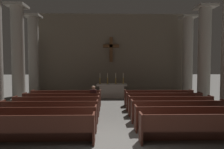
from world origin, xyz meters
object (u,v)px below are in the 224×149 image
object	(u,v)px
pew_left_row_1	(29,129)
pew_left_row_2	(41,119)
pew_right_row_5	(164,101)
lone_worshipper	(94,97)
pew_left_row_4	(57,106)
altar	(112,90)
pew_left_row_3	(50,112)
pew_left_row_5	(62,102)
pew_right_row_6	(158,98)
candlestick_inner_right	(116,80)
column_right_third	(204,56)
candlestick_inner_left	(107,80)
pew_right_row_3	(178,111)
pew_right_row_4	(170,106)
column_left_fourth	(34,57)
column_left_third	(18,55)
pew_left_row_6	(66,98)
pew_right_row_2	(189,118)
candlestick_outer_right	(123,80)
pew_right_row_1	(204,128)
candlestick_outer_left	(100,80)
column_right_fourth	(188,57)

from	to	relation	value
pew_left_row_1	pew_left_row_2	world-z (taller)	same
pew_right_row_5	lone_worshipper	bearing A→B (deg)	179.40
pew_left_row_4	altar	xyz separation A→B (m)	(2.69, 5.12, 0.06)
pew_left_row_3	pew_left_row_5	xyz separation A→B (m)	(0.00, 2.21, 0.00)
pew_right_row_5	pew_right_row_6	xyz separation A→B (m)	(0.00, 1.10, 0.00)
pew_right_row_5	candlestick_inner_right	xyz separation A→B (m)	(-2.39, 4.02, 0.79)
column_right_third	candlestick_inner_left	distance (m)	6.71
pew_right_row_3	pew_right_row_5	world-z (taller)	same
pew_left_row_4	pew_right_row_4	bearing A→B (deg)	0.00
candlestick_inner_left	pew_right_row_5	bearing A→B (deg)	-53.33
column_right_third	column_left_fourth	distance (m)	12.20
pew_left_row_2	lone_worshipper	size ratio (longest dim) A/B	3.02
column_left_third	column_left_fourth	xyz separation A→B (m)	(0.00, 2.67, 0.00)
candlestick_inner_right	pew_right_row_4	bearing A→B (deg)	-64.97
pew_left_row_4	pew_left_row_6	xyz separation A→B (m)	(0.00, 2.21, 0.00)
pew_right_row_2	column_left_fourth	world-z (taller)	column_left_fourth
column_left_third	pew_right_row_2	bearing A→B (deg)	-32.99
pew_left_row_3	altar	distance (m)	6.78
pew_left_row_4	pew_right_row_6	distance (m)	5.82
pew_left_row_3	candlestick_outer_right	size ratio (longest dim) A/B	5.06
pew_right_row_3	pew_right_row_4	distance (m)	1.10
pew_left_row_1	candlestick_inner_right	world-z (taller)	candlestick_inner_right
pew_right_row_4	pew_right_row_2	bearing A→B (deg)	-90.00
pew_left_row_1	pew_left_row_3	size ratio (longest dim) A/B	1.00
pew_left_row_2	pew_right_row_1	bearing A→B (deg)	-11.59
pew_left_row_5	altar	xyz separation A→B (m)	(2.69, 4.02, 0.06)
pew_left_row_6	pew_left_row_1	bearing A→B (deg)	-90.00
pew_left_row_6	lone_worshipper	distance (m)	1.98
pew_left_row_3	candlestick_inner_right	world-z (taller)	candlestick_inner_right
column_left_fourth	column_left_third	bearing A→B (deg)	-90.00
pew_right_row_5	column_left_fourth	world-z (taller)	column_left_fourth
column_left_third	lone_worshipper	size ratio (longest dim) A/B	4.68
pew_left_row_1	candlestick_outer_right	bearing A→B (deg)	67.22
pew_left_row_3	column_left_third	size ratio (longest dim) A/B	0.65
candlestick_outer_left	column_right_fourth	bearing A→B (deg)	7.95
pew_left_row_5	candlestick_inner_right	distance (m)	5.07
pew_left_row_4	candlestick_inner_left	distance (m)	5.71
column_left_fourth	candlestick_inner_left	distance (m)	5.99
pew_left_row_5	column_right_third	bearing A→B (deg)	14.89
pew_right_row_6	pew_right_row_4	bearing A→B (deg)	-90.00
altar	column_left_third	bearing A→B (deg)	-163.88
column_left_fourth	candlestick_inner_right	bearing A→B (deg)	-8.64
pew_left_row_2	pew_left_row_3	distance (m)	1.10
pew_left_row_3	pew_left_row_5	world-z (taller)	same
pew_right_row_2	candlestick_inner_left	distance (m)	7.96
pew_left_row_6	pew_right_row_6	xyz separation A→B (m)	(5.38, 0.00, 0.00)
pew_left_row_3	pew_left_row_2	bearing A→B (deg)	-90.00
pew_left_row_3	candlestick_inner_left	distance (m)	6.72
pew_left_row_6	pew_right_row_2	xyz separation A→B (m)	(5.38, -4.42, 0.00)
pew_left_row_3	pew_right_row_4	distance (m)	5.50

